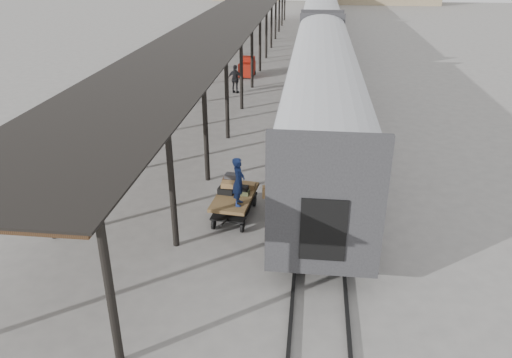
{
  "coord_description": "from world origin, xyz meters",
  "views": [
    {
      "loc": [
        2.74,
        -15.23,
        8.66
      ],
      "look_at": [
        1.03,
        -0.35,
        1.7
      ],
      "focal_mm": 35.0,
      "sensor_mm": 36.0,
      "label": 1
    }
  ],
  "objects": [
    {
      "name": "luggage_tug",
      "position": [
        -2.09,
        21.09,
        0.64
      ],
      "size": [
        1.13,
        1.68,
        1.4
      ],
      "rotation": [
        0.0,
        0.0,
        -0.11
      ],
      "color": "maroon",
      "rests_on": "ground"
    },
    {
      "name": "pedestrian",
      "position": [
        -2.25,
        16.45,
        0.92
      ],
      "size": [
        1.14,
        0.67,
        1.83
      ],
      "primitive_type": "imported",
      "rotation": [
        0.0,
        0.0,
        2.92
      ],
      "color": "black",
      "rests_on": "ground"
    },
    {
      "name": "train",
      "position": [
        3.19,
        33.79,
        2.69
      ],
      "size": [
        3.45,
        76.01,
        4.01
      ],
      "color": "silver",
      "rests_on": "ground"
    },
    {
      "name": "baggage_cart",
      "position": [
        0.23,
        0.04,
        0.65
      ],
      "size": [
        1.47,
        2.51,
        0.86
      ],
      "rotation": [
        0.0,
        0.0,
        -0.09
      ],
      "color": "brown",
      "rests_on": "ground"
    },
    {
      "name": "ground",
      "position": [
        0.0,
        0.0,
        0.0
      ],
      "size": [
        160.0,
        160.0,
        0.0
      ],
      "primitive_type": "plane",
      "color": "slate",
      "rests_on": "ground"
    },
    {
      "name": "canopy",
      "position": [
        -3.4,
        24.0,
        4.0
      ],
      "size": [
        4.9,
        64.3,
        4.15
      ],
      "color": "#422B19",
      "rests_on": "ground"
    },
    {
      "name": "suitcase_stack",
      "position": [
        0.17,
        0.39,
        1.07
      ],
      "size": [
        1.28,
        0.95,
        0.58
      ],
      "rotation": [
        0.0,
        0.0,
        -0.09
      ],
      "color": "#3D3C3F",
      "rests_on": "baggage_cart"
    },
    {
      "name": "porter",
      "position": [
        0.48,
        -0.61,
        1.7
      ],
      "size": [
        0.4,
        0.61,
        1.68
      ],
      "primitive_type": "imported",
      "rotation": [
        0.0,
        0.0,
        1.58
      ],
      "color": "navy",
      "rests_on": "baggage_cart"
    },
    {
      "name": "rails",
      "position": [
        3.2,
        34.0,
        0.06
      ],
      "size": [
        1.54,
        150.0,
        0.12
      ],
      "color": "black",
      "rests_on": "ground"
    }
  ]
}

